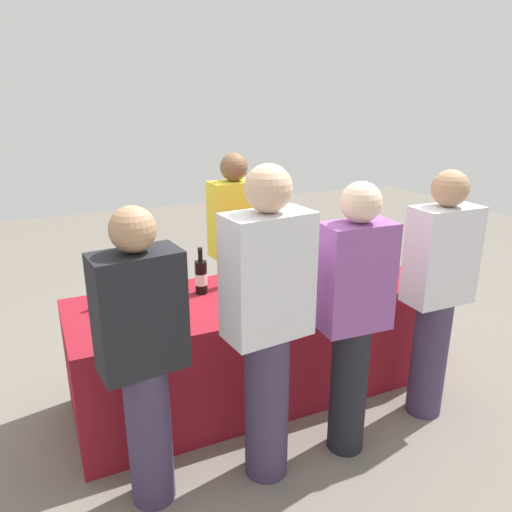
% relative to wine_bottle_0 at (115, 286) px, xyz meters
% --- Properties ---
extents(ground_plane, '(12.00, 12.00, 0.00)m').
position_rel_wine_bottle_0_xyz_m(ground_plane, '(0.87, -0.19, -0.86)').
color(ground_plane, slate).
extents(tasting_table, '(2.39, 0.82, 0.74)m').
position_rel_wine_bottle_0_xyz_m(tasting_table, '(0.87, -0.19, -0.49)').
color(tasting_table, maroon).
rests_on(tasting_table, ground_plane).
extents(wine_bottle_0, '(0.08, 0.08, 0.31)m').
position_rel_wine_bottle_0_xyz_m(wine_bottle_0, '(0.00, 0.00, 0.00)').
color(wine_bottle_0, black).
rests_on(wine_bottle_0, tasting_table).
extents(wine_bottle_1, '(0.08, 0.08, 0.31)m').
position_rel_wine_bottle_0_xyz_m(wine_bottle_1, '(0.54, -0.05, -0.00)').
color(wine_bottle_1, black).
rests_on(wine_bottle_1, tasting_table).
extents(wine_bottle_2, '(0.07, 0.07, 0.30)m').
position_rel_wine_bottle_0_xyz_m(wine_bottle_2, '(0.73, -0.01, -0.01)').
color(wine_bottle_2, black).
rests_on(wine_bottle_2, tasting_table).
extents(wine_bottle_3, '(0.08, 0.08, 0.31)m').
position_rel_wine_bottle_0_xyz_m(wine_bottle_3, '(0.96, 0.01, -0.00)').
color(wine_bottle_3, black).
rests_on(wine_bottle_3, tasting_table).
extents(wine_bottle_4, '(0.07, 0.07, 0.33)m').
position_rel_wine_bottle_0_xyz_m(wine_bottle_4, '(1.20, -0.03, 0.01)').
color(wine_bottle_4, black).
rests_on(wine_bottle_4, tasting_table).
extents(wine_bottle_5, '(0.08, 0.08, 0.31)m').
position_rel_wine_bottle_0_xyz_m(wine_bottle_5, '(1.53, -0.05, -0.00)').
color(wine_bottle_5, black).
rests_on(wine_bottle_5, tasting_table).
extents(wine_bottle_6, '(0.07, 0.07, 0.29)m').
position_rel_wine_bottle_0_xyz_m(wine_bottle_6, '(1.79, 0.01, -0.01)').
color(wine_bottle_6, black).
rests_on(wine_bottle_6, tasting_table).
extents(wine_glass_0, '(0.06, 0.06, 0.13)m').
position_rel_wine_bottle_0_xyz_m(wine_glass_0, '(0.06, -0.34, -0.02)').
color(wine_glass_0, silver).
rests_on(wine_glass_0, tasting_table).
extents(wine_glass_1, '(0.06, 0.06, 0.13)m').
position_rel_wine_bottle_0_xyz_m(wine_glass_1, '(0.72, -0.38, -0.03)').
color(wine_glass_1, silver).
rests_on(wine_glass_1, tasting_table).
extents(wine_glass_2, '(0.07, 0.07, 0.12)m').
position_rel_wine_bottle_0_xyz_m(wine_glass_2, '(1.32, -0.27, -0.03)').
color(wine_glass_2, silver).
rests_on(wine_glass_2, tasting_table).
extents(wine_glass_3, '(0.07, 0.07, 0.13)m').
position_rel_wine_bottle_0_xyz_m(wine_glass_3, '(1.56, -0.39, -0.03)').
color(wine_glass_3, silver).
rests_on(wine_glass_3, tasting_table).
extents(ice_bucket, '(0.23, 0.23, 0.18)m').
position_rel_wine_bottle_0_xyz_m(ice_bucket, '(1.79, -0.17, -0.03)').
color(ice_bucket, silver).
rests_on(ice_bucket, tasting_table).
extents(server_pouring, '(0.39, 0.24, 1.56)m').
position_rel_wine_bottle_0_xyz_m(server_pouring, '(1.00, 0.50, -0.01)').
color(server_pouring, '#3F3351').
rests_on(server_pouring, ground_plane).
extents(guest_0, '(0.42, 0.26, 1.54)m').
position_rel_wine_bottle_0_xyz_m(guest_0, '(-0.02, -0.84, -0.03)').
color(guest_0, '#3F3351').
rests_on(guest_0, ground_plane).
extents(guest_1, '(0.45, 0.28, 1.69)m').
position_rel_wine_bottle_0_xyz_m(guest_1, '(0.59, -0.92, 0.05)').
color(guest_1, '#3F3351').
rests_on(guest_1, ground_plane).
extents(guest_2, '(0.39, 0.23, 1.57)m').
position_rel_wine_bottle_0_xyz_m(guest_2, '(1.10, -0.94, -0.00)').
color(guest_2, black).
rests_on(guest_2, ground_plane).
extents(guest_3, '(0.40, 0.23, 1.58)m').
position_rel_wine_bottle_0_xyz_m(guest_3, '(1.76, -0.86, -0.01)').
color(guest_3, '#3F3351').
rests_on(guest_3, ground_plane).
extents(menu_board, '(0.48, 0.10, 0.87)m').
position_rel_wine_bottle_0_xyz_m(menu_board, '(1.69, 0.75, -0.42)').
color(menu_board, white).
rests_on(menu_board, ground_plane).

